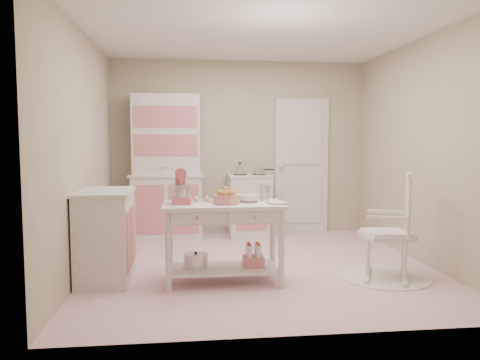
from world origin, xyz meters
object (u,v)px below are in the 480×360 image
(rocking_chair, at_px, (387,225))
(hutch, at_px, (166,167))
(stove, at_px, (249,206))
(base_cabinet, at_px, (106,235))
(bread_basket, at_px, (226,199))
(work_table, at_px, (224,243))
(stand_mixer, at_px, (181,187))

(rocking_chair, bearing_deg, hutch, 159.42)
(stove, xyz_separation_m, base_cabinet, (-1.74, -1.94, 0.00))
(hutch, bearing_deg, bread_basket, -73.52)
(hutch, xyz_separation_m, work_table, (0.65, -2.21, -0.64))
(hutch, xyz_separation_m, base_cabinet, (-0.54, -1.99, -0.58))
(stove, height_order, stand_mixer, stand_mixer)
(stove, relative_size, stand_mixer, 2.71)
(base_cabinet, bearing_deg, hutch, 74.86)
(stove, bearing_deg, bread_basket, -103.55)
(hutch, distance_m, rocking_chair, 3.27)
(work_table, bearing_deg, stand_mixer, 177.27)
(rocking_chair, xyz_separation_m, work_table, (-1.69, 0.03, -0.15))
(stove, relative_size, rocking_chair, 0.84)
(stove, bearing_deg, work_table, -104.36)
(stove, bearing_deg, base_cabinet, -131.88)
(work_table, relative_size, stand_mixer, 3.53)
(work_table, bearing_deg, stove, 75.64)
(base_cabinet, relative_size, bread_basket, 3.68)
(rocking_chair, relative_size, work_table, 0.92)
(base_cabinet, height_order, bread_basket, base_cabinet)
(bread_basket, bearing_deg, rocking_chair, 0.58)
(rocking_chair, bearing_deg, work_table, -157.88)
(stove, distance_m, rocking_chair, 2.47)
(hutch, height_order, base_cabinet, hutch)
(rocking_chair, bearing_deg, base_cabinet, -161.76)
(stove, xyz_separation_m, rocking_chair, (1.13, -2.19, 0.09))
(work_table, bearing_deg, rocking_chair, -1.13)
(stove, distance_m, stand_mixer, 2.40)
(stove, height_order, bread_basket, stove)
(stove, relative_size, base_cabinet, 1.00)
(rocking_chair, height_order, stand_mixer, stand_mixer)
(base_cabinet, bearing_deg, work_table, -10.45)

